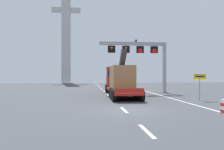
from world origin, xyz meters
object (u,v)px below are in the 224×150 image
object	(u,v)px
heavy_haul_truck_red	(119,79)
exit_sign_yellow	(200,81)
overhead_lane_gantry	(142,53)
bridge_pylon_distant	(66,23)

from	to	relation	value
heavy_haul_truck_red	exit_sign_yellow	xyz separation A→B (m)	(7.11, -7.01, -0.03)
overhead_lane_gantry	heavy_haul_truck_red	distance (m)	5.55
exit_sign_yellow	bridge_pylon_distant	distance (m)	58.02
overhead_lane_gantry	bridge_pylon_distant	distance (m)	47.44
heavy_haul_truck_red	exit_sign_yellow	size ratio (longest dim) A/B	5.37
exit_sign_yellow	bridge_pylon_distant	world-z (taller)	bridge_pylon_distant
overhead_lane_gantry	exit_sign_yellow	distance (m)	10.61
overhead_lane_gantry	heavy_haul_truck_red	world-z (taller)	overhead_lane_gantry
overhead_lane_gantry	exit_sign_yellow	size ratio (longest dim) A/B	3.63
heavy_haul_truck_red	exit_sign_yellow	world-z (taller)	heavy_haul_truck_red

